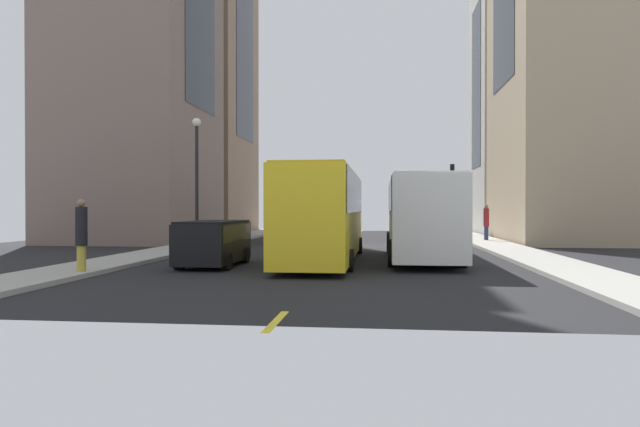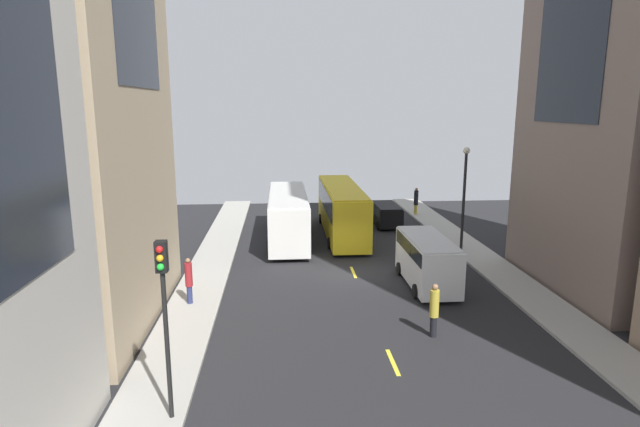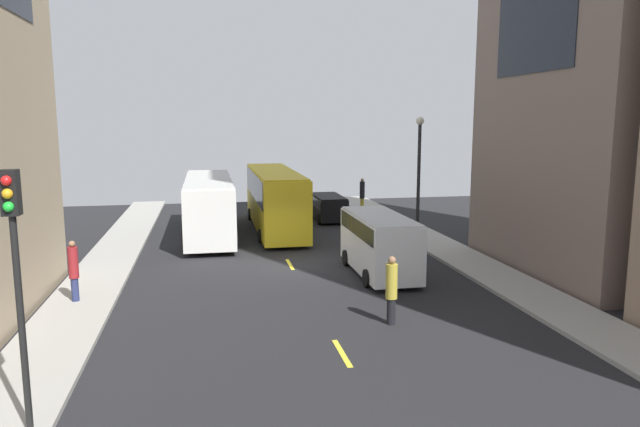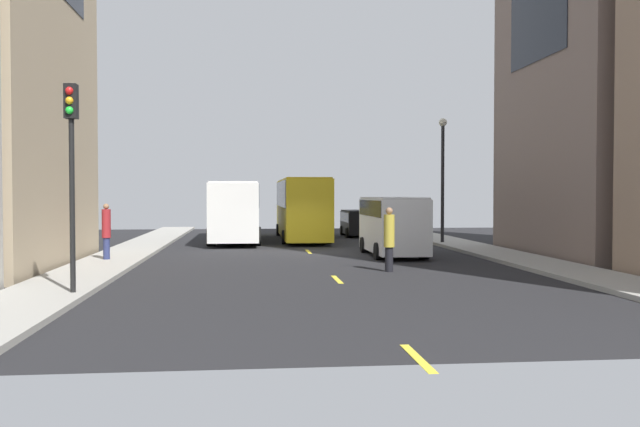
{
  "view_description": "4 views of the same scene",
  "coord_description": "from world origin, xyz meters",
  "px_view_note": "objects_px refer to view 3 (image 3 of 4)",
  "views": [
    {
      "loc": [
        -2.0,
        31.31,
        2.13
      ],
      "look_at": [
        1.04,
        4.54,
        1.87
      ],
      "focal_mm": 31.41,
      "sensor_mm": 36.0,
      "label": 1
    },
    {
      "loc": [
        -4.01,
        -27.83,
        9.31
      ],
      "look_at": [
        -1.72,
        2.35,
        2.94
      ],
      "focal_mm": 29.15,
      "sensor_mm": 36.0,
      "label": 2
    },
    {
      "loc": [
        -3.61,
        -25.75,
        6.53
      ],
      "look_at": [
        1.81,
        2.05,
        2.0
      ],
      "focal_mm": 32.63,
      "sensor_mm": 36.0,
      "label": 3
    },
    {
      "loc": [
        -2.79,
        -32.12,
        2.74
      ],
      "look_at": [
        0.6,
        0.56,
        1.78
      ],
      "focal_mm": 38.61,
      "sensor_mm": 36.0,
      "label": 4
    }
  ],
  "objects_px": {
    "pedestrian_crossing_mid": "(74,269)",
    "traffic_light_near_corner": "(15,252)",
    "car_black_0": "(328,206)",
    "pedestrian_crossing_near": "(362,193)",
    "city_bus_white": "(209,201)",
    "pedestrian_waiting_curb": "(391,288)",
    "delivery_van_white": "(379,240)",
    "streetcar_yellow": "(275,195)"
  },
  "relations": [
    {
      "from": "delivery_van_white",
      "to": "pedestrian_waiting_curb",
      "type": "height_order",
      "value": "delivery_van_white"
    },
    {
      "from": "car_black_0",
      "to": "pedestrian_waiting_curb",
      "type": "height_order",
      "value": "pedestrian_waiting_curb"
    },
    {
      "from": "car_black_0",
      "to": "pedestrian_waiting_curb",
      "type": "relative_size",
      "value": 1.84
    },
    {
      "from": "pedestrian_crossing_mid",
      "to": "traffic_light_near_corner",
      "type": "distance_m",
      "value": 9.62
    },
    {
      "from": "city_bus_white",
      "to": "pedestrian_waiting_curb",
      "type": "distance_m",
      "value": 16.9
    },
    {
      "from": "streetcar_yellow",
      "to": "pedestrian_crossing_mid",
      "type": "distance_m",
      "value": 15.84
    },
    {
      "from": "car_black_0",
      "to": "pedestrian_crossing_near",
      "type": "relative_size",
      "value": 1.83
    },
    {
      "from": "car_black_0",
      "to": "traffic_light_near_corner",
      "type": "relative_size",
      "value": 0.76
    },
    {
      "from": "pedestrian_waiting_curb",
      "to": "traffic_light_near_corner",
      "type": "bearing_deg",
      "value": -164.95
    },
    {
      "from": "pedestrian_crossing_near",
      "to": "pedestrian_crossing_mid",
      "type": "distance_m",
      "value": 24.82
    },
    {
      "from": "pedestrian_crossing_mid",
      "to": "traffic_light_near_corner",
      "type": "bearing_deg",
      "value": 57.25
    },
    {
      "from": "pedestrian_waiting_curb",
      "to": "city_bus_white",
      "type": "bearing_deg",
      "value": 96.27
    },
    {
      "from": "streetcar_yellow",
      "to": "pedestrian_waiting_curb",
      "type": "distance_m",
      "value": 17.39
    },
    {
      "from": "car_black_0",
      "to": "pedestrian_crossing_mid",
      "type": "xyz_separation_m",
      "value": [
        -12.56,
        -15.77,
        0.34
      ]
    },
    {
      "from": "delivery_van_white",
      "to": "pedestrian_crossing_near",
      "type": "distance_m",
      "value": 17.63
    },
    {
      "from": "pedestrian_crossing_mid",
      "to": "streetcar_yellow",
      "type": "bearing_deg",
      "value": -162.25
    },
    {
      "from": "pedestrian_waiting_curb",
      "to": "pedestrian_crossing_mid",
      "type": "xyz_separation_m",
      "value": [
        -10.47,
        4.07,
        0.12
      ]
    },
    {
      "from": "streetcar_yellow",
      "to": "pedestrian_crossing_near",
      "type": "bearing_deg",
      "value": 40.09
    },
    {
      "from": "city_bus_white",
      "to": "streetcar_yellow",
      "type": "height_order",
      "value": "streetcar_yellow"
    },
    {
      "from": "streetcar_yellow",
      "to": "pedestrian_crossing_mid",
      "type": "relative_size",
      "value": 5.54
    },
    {
      "from": "car_black_0",
      "to": "pedestrian_waiting_curb",
      "type": "distance_m",
      "value": 19.95
    },
    {
      "from": "pedestrian_crossing_mid",
      "to": "traffic_light_near_corner",
      "type": "height_order",
      "value": "traffic_light_near_corner"
    },
    {
      "from": "city_bus_white",
      "to": "delivery_van_white",
      "type": "height_order",
      "value": "city_bus_white"
    },
    {
      "from": "pedestrian_crossing_near",
      "to": "traffic_light_near_corner",
      "type": "height_order",
      "value": "traffic_light_near_corner"
    },
    {
      "from": "pedestrian_crossing_near",
      "to": "pedestrian_waiting_curb",
      "type": "bearing_deg",
      "value": 161.46
    },
    {
      "from": "streetcar_yellow",
      "to": "delivery_van_white",
      "type": "relative_size",
      "value": 2.12
    },
    {
      "from": "delivery_van_white",
      "to": "pedestrian_crossing_near",
      "type": "height_order",
      "value": "delivery_van_white"
    },
    {
      "from": "car_black_0",
      "to": "pedestrian_crossing_near",
      "type": "bearing_deg",
      "value": 46.48
    },
    {
      "from": "car_black_0",
      "to": "traffic_light_near_corner",
      "type": "distance_m",
      "value": 27.68
    },
    {
      "from": "pedestrian_waiting_curb",
      "to": "traffic_light_near_corner",
      "type": "relative_size",
      "value": 0.41
    },
    {
      "from": "traffic_light_near_corner",
      "to": "car_black_0",
      "type": "bearing_deg",
      "value": 65.13
    },
    {
      "from": "pedestrian_crossing_mid",
      "to": "pedestrian_crossing_near",
      "type": "bearing_deg",
      "value": -168.33
    },
    {
      "from": "delivery_van_white",
      "to": "traffic_light_near_corner",
      "type": "xyz_separation_m",
      "value": [
        -10.9,
        -11.17,
        2.45
      ]
    },
    {
      "from": "pedestrian_crossing_mid",
      "to": "pedestrian_waiting_curb",
      "type": "bearing_deg",
      "value": 119.91
    },
    {
      "from": "city_bus_white",
      "to": "delivery_van_white",
      "type": "bearing_deg",
      "value": -54.36
    },
    {
      "from": "pedestrian_waiting_curb",
      "to": "delivery_van_white",
      "type": "bearing_deg",
      "value": 63.53
    },
    {
      "from": "city_bus_white",
      "to": "pedestrian_crossing_mid",
      "type": "bearing_deg",
      "value": -112.1
    },
    {
      "from": "streetcar_yellow",
      "to": "pedestrian_crossing_mid",
      "type": "bearing_deg",
      "value": -123.4
    },
    {
      "from": "delivery_van_white",
      "to": "car_black_0",
      "type": "relative_size",
      "value": 1.38
    },
    {
      "from": "delivery_van_white",
      "to": "pedestrian_waiting_curb",
      "type": "relative_size",
      "value": 2.54
    },
    {
      "from": "delivery_van_white",
      "to": "pedestrian_crossing_near",
      "type": "relative_size",
      "value": 2.53
    },
    {
      "from": "city_bus_white",
      "to": "delivery_van_white",
      "type": "relative_size",
      "value": 1.93
    }
  ]
}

